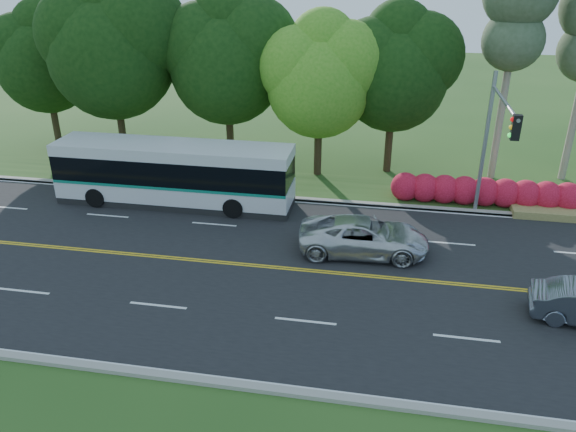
# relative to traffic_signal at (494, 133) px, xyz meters

# --- Properties ---
(ground) EXTENTS (120.00, 120.00, 0.00)m
(ground) POSITION_rel_traffic_signal_xyz_m (-6.49, -5.40, -4.67)
(ground) COLOR #264C19
(ground) RESTS_ON ground
(road) EXTENTS (60.00, 14.00, 0.02)m
(road) POSITION_rel_traffic_signal_xyz_m (-6.49, -5.40, -4.66)
(road) COLOR black
(road) RESTS_ON ground
(curb_north) EXTENTS (60.00, 0.30, 0.15)m
(curb_north) POSITION_rel_traffic_signal_xyz_m (-6.49, 1.75, -4.60)
(curb_north) COLOR #9B978C
(curb_north) RESTS_ON ground
(curb_south) EXTENTS (60.00, 0.30, 0.15)m
(curb_south) POSITION_rel_traffic_signal_xyz_m (-6.49, -12.55, -4.60)
(curb_south) COLOR #9B978C
(curb_south) RESTS_ON ground
(grass_verge) EXTENTS (60.00, 4.00, 0.10)m
(grass_verge) POSITION_rel_traffic_signal_xyz_m (-6.49, 3.60, -4.62)
(grass_verge) COLOR #264C19
(grass_verge) RESTS_ON ground
(lane_markings) EXTENTS (57.60, 13.82, 0.00)m
(lane_markings) POSITION_rel_traffic_signal_xyz_m (-6.59, -5.40, -4.65)
(lane_markings) COLOR gold
(lane_markings) RESTS_ON road
(tree_row) EXTENTS (44.70, 9.10, 13.84)m
(tree_row) POSITION_rel_traffic_signal_xyz_m (-11.65, 6.73, 2.06)
(tree_row) COLOR black
(tree_row) RESTS_ON ground
(bougainvillea_hedge) EXTENTS (9.50, 2.25, 1.50)m
(bougainvillea_hedge) POSITION_rel_traffic_signal_xyz_m (0.69, 2.75, -3.95)
(bougainvillea_hedge) COLOR #A80E18
(bougainvillea_hedge) RESTS_ON ground
(traffic_signal) EXTENTS (0.42, 6.10, 7.00)m
(traffic_signal) POSITION_rel_traffic_signal_xyz_m (0.00, 0.00, 0.00)
(traffic_signal) COLOR #92949A
(traffic_signal) RESTS_ON ground
(transit_bus) EXTENTS (12.12, 2.71, 3.17)m
(transit_bus) POSITION_rel_traffic_signal_xyz_m (-15.19, 0.23, -3.08)
(transit_bus) COLOR silver
(transit_bus) RESTS_ON road
(suv) EXTENTS (5.69, 2.87, 1.54)m
(suv) POSITION_rel_traffic_signal_xyz_m (-5.30, -3.44, -3.88)
(suv) COLOR silver
(suv) RESTS_ON road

